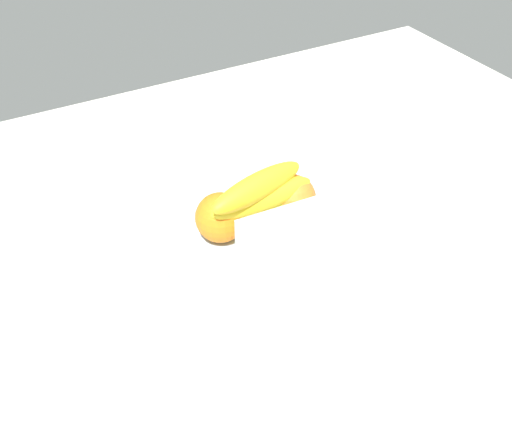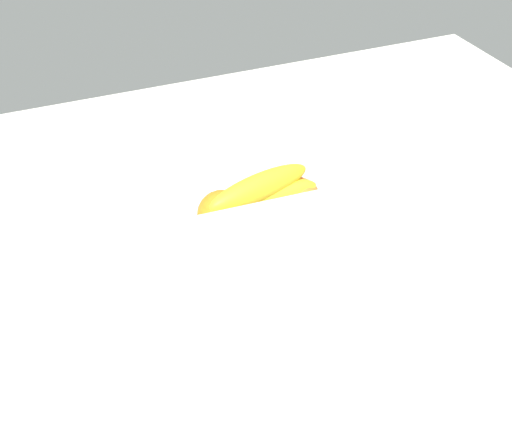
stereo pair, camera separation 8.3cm
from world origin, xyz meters
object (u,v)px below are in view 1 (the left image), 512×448
object	(u,v)px
orange_front_right	(292,198)
cutting_board	(363,323)
orange_center	(218,218)
banana_bunch	(258,202)
fruit_bowl	(256,260)
orange_front_left	(280,259)

from	to	relation	value
orange_front_right	cutting_board	size ratio (longest dim) A/B	0.21
orange_center	banana_bunch	world-z (taller)	banana_bunch
fruit_bowl	orange_center	distance (cm)	8.96
banana_bunch	orange_center	bearing A→B (deg)	-9.54
orange_front_right	banana_bunch	bearing A→B (deg)	-0.24
orange_front_left	orange_center	world-z (taller)	same
fruit_bowl	banana_bunch	size ratio (longest dim) A/B	1.53
orange_center	cutting_board	world-z (taller)	cutting_board
orange_front_left	cutting_board	size ratio (longest dim) A/B	0.21
orange_front_right	orange_center	distance (cm)	12.12
orange_front_right	cutting_board	distance (cm)	34.24
orange_center	cutting_board	bearing A→B (deg)	92.31
orange_front_left	cutting_board	xyz separation A→B (cm)	(2.23, 20.45, 8.18)
cutting_board	fruit_bowl	bearing A→B (deg)	-92.98
fruit_bowl	orange_front_right	bearing A→B (deg)	-158.85
orange_front_left	orange_center	size ratio (longest dim) A/B	1.00
banana_bunch	orange_front_right	bearing A→B (deg)	179.76
orange_center	cutting_board	size ratio (longest dim) A/B	0.21
banana_bunch	cutting_board	bearing A→B (deg)	81.33
banana_bunch	cutting_board	world-z (taller)	cutting_board
orange_front_right	cutting_board	bearing A→B (deg)	71.12
fruit_bowl	orange_front_right	xyz separation A→B (cm)	(-7.94, -3.07, 6.80)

